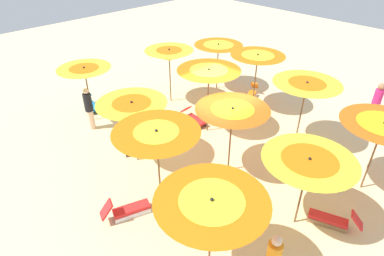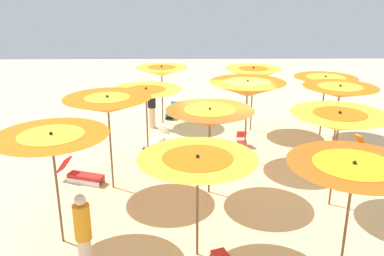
{
  "view_description": "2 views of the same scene",
  "coord_description": "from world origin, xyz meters",
  "px_view_note": "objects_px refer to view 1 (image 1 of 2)",
  "views": [
    {
      "loc": [
        7.01,
        6.06,
        6.7
      ],
      "look_at": [
        1.4,
        0.28,
        1.55
      ],
      "focal_mm": 30.69,
      "sensor_mm": 36.0,
      "label": 1
    },
    {
      "loc": [
        1.16,
        10.62,
        5.01
      ],
      "look_at": [
        0.99,
        -1.3,
        0.92
      ],
      "focal_mm": 38.98,
      "sensor_mm": 36.0,
      "label": 2
    }
  ],
  "objects_px": {
    "lounger_3": "(91,105)",
    "beachgoer_2": "(375,106)",
    "beach_umbrella_0": "(85,72)",
    "beach_umbrella_8": "(218,48)",
    "beach_umbrella_6": "(232,115)",
    "beach_umbrella_7": "(308,164)",
    "beach_umbrella_9": "(257,59)",
    "lounger_1": "(128,209)",
    "beach_umbrella_11": "(382,130)",
    "lounger_2": "(128,142)",
    "beach_umbrella_3": "(211,208)",
    "beachgoer_1": "(89,108)",
    "beach_umbrella_5": "(209,76)",
    "beach_umbrella_4": "(169,55)",
    "lounger_4": "(194,118)",
    "beach_umbrella_10": "(306,88)",
    "lounger_5": "(332,219)",
    "lounger_0": "(251,95)",
    "beach_umbrella_2": "(157,138)",
    "beach_umbrella_1": "(132,107)"
  },
  "relations": [
    {
      "from": "beach_umbrella_7",
      "to": "beach_umbrella_9",
      "type": "height_order",
      "value": "beach_umbrella_9"
    },
    {
      "from": "beach_umbrella_0",
      "to": "beach_umbrella_8",
      "type": "bearing_deg",
      "value": 165.38
    },
    {
      "from": "beach_umbrella_0",
      "to": "beach_umbrella_6",
      "type": "bearing_deg",
      "value": 104.36
    },
    {
      "from": "beach_umbrella_9",
      "to": "lounger_1",
      "type": "bearing_deg",
      "value": 10.35
    },
    {
      "from": "beach_umbrella_4",
      "to": "lounger_3",
      "type": "distance_m",
      "value": 3.83
    },
    {
      "from": "beach_umbrella_5",
      "to": "beach_umbrella_9",
      "type": "relative_size",
      "value": 1.05
    },
    {
      "from": "lounger_3",
      "to": "beachgoer_2",
      "type": "relative_size",
      "value": 0.65
    },
    {
      "from": "beach_umbrella_8",
      "to": "lounger_5",
      "type": "distance_m",
      "value": 8.71
    },
    {
      "from": "beach_umbrella_0",
      "to": "lounger_4",
      "type": "distance_m",
      "value": 4.39
    },
    {
      "from": "beach_umbrella_11",
      "to": "lounger_5",
      "type": "distance_m",
      "value": 2.69
    },
    {
      "from": "beach_umbrella_8",
      "to": "beach_umbrella_10",
      "type": "height_order",
      "value": "beach_umbrella_10"
    },
    {
      "from": "lounger_0",
      "to": "beachgoer_2",
      "type": "relative_size",
      "value": 0.69
    },
    {
      "from": "lounger_4",
      "to": "beachgoer_2",
      "type": "relative_size",
      "value": 0.66
    },
    {
      "from": "lounger_2",
      "to": "beachgoer_2",
      "type": "xyz_separation_m",
      "value": [
        -7.15,
        5.3,
        0.79
      ]
    },
    {
      "from": "lounger_2",
      "to": "beach_umbrella_6",
      "type": "bearing_deg",
      "value": 51.74
    },
    {
      "from": "beach_umbrella_9",
      "to": "beach_umbrella_10",
      "type": "xyz_separation_m",
      "value": [
        0.93,
        2.6,
        -0.05
      ]
    },
    {
      "from": "beach_umbrella_7",
      "to": "beach_umbrella_10",
      "type": "relative_size",
      "value": 0.93
    },
    {
      "from": "beach_umbrella_11",
      "to": "lounger_2",
      "type": "xyz_separation_m",
      "value": [
        3.77,
        -6.46,
        -1.8
      ]
    },
    {
      "from": "beach_umbrella_5",
      "to": "beach_umbrella_8",
      "type": "height_order",
      "value": "beach_umbrella_5"
    },
    {
      "from": "beach_umbrella_11",
      "to": "lounger_2",
      "type": "bearing_deg",
      "value": -59.72
    },
    {
      "from": "beachgoer_1",
      "to": "beach_umbrella_8",
      "type": "bearing_deg",
      "value": 116.71
    },
    {
      "from": "beach_umbrella_5",
      "to": "beach_umbrella_8",
      "type": "distance_m",
      "value": 3.73
    },
    {
      "from": "beach_umbrella_6",
      "to": "lounger_2",
      "type": "xyz_separation_m",
      "value": [
        1.56,
        -3.19,
        -1.79
      ]
    },
    {
      "from": "beach_umbrella_5",
      "to": "beach_umbrella_9",
      "type": "bearing_deg",
      "value": 177.62
    },
    {
      "from": "beach_umbrella_2",
      "to": "lounger_4",
      "type": "distance_m",
      "value": 4.89
    },
    {
      "from": "beach_umbrella_9",
      "to": "lounger_5",
      "type": "distance_m",
      "value": 6.64
    },
    {
      "from": "beach_umbrella_4",
      "to": "beach_umbrella_5",
      "type": "height_order",
      "value": "beach_umbrella_5"
    },
    {
      "from": "beach_umbrella_8",
      "to": "beach_umbrella_5",
      "type": "bearing_deg",
      "value": 36.8
    },
    {
      "from": "beach_umbrella_0",
      "to": "beach_umbrella_2",
      "type": "relative_size",
      "value": 0.89
    },
    {
      "from": "beach_umbrella_9",
      "to": "lounger_3",
      "type": "relative_size",
      "value": 1.93
    },
    {
      "from": "beach_umbrella_10",
      "to": "lounger_2",
      "type": "height_order",
      "value": "beach_umbrella_10"
    },
    {
      "from": "lounger_0",
      "to": "beach_umbrella_0",
      "type": "bearing_deg",
      "value": -52.05
    },
    {
      "from": "beach_umbrella_1",
      "to": "beach_umbrella_7",
      "type": "bearing_deg",
      "value": 105.47
    },
    {
      "from": "beach_umbrella_1",
      "to": "beach_umbrella_6",
      "type": "distance_m",
      "value": 2.97
    },
    {
      "from": "beach_umbrella_11",
      "to": "beachgoer_1",
      "type": "relative_size",
      "value": 1.37
    },
    {
      "from": "lounger_1",
      "to": "lounger_5",
      "type": "bearing_deg",
      "value": -28.6
    },
    {
      "from": "beach_umbrella_11",
      "to": "beach_umbrella_5",
      "type": "bearing_deg",
      "value": -79.05
    },
    {
      "from": "beach_umbrella_8",
      "to": "lounger_2",
      "type": "xyz_separation_m",
      "value": [
        5.72,
        1.08,
        -1.71
      ]
    },
    {
      "from": "beach_umbrella_3",
      "to": "lounger_2",
      "type": "height_order",
      "value": "beach_umbrella_3"
    },
    {
      "from": "beach_umbrella_4",
      "to": "beach_umbrella_11",
      "type": "relative_size",
      "value": 1.03
    },
    {
      "from": "beach_umbrella_9",
      "to": "beach_umbrella_10",
      "type": "distance_m",
      "value": 2.76
    },
    {
      "from": "beach_umbrella_9",
      "to": "lounger_0",
      "type": "relative_size",
      "value": 1.81
    },
    {
      "from": "lounger_2",
      "to": "lounger_4",
      "type": "height_order",
      "value": "lounger_2"
    },
    {
      "from": "beach_umbrella_3",
      "to": "lounger_1",
      "type": "distance_m",
      "value": 3.35
    },
    {
      "from": "beach_umbrella_2",
      "to": "lounger_5",
      "type": "distance_m",
      "value": 4.94
    },
    {
      "from": "beach_umbrella_4",
      "to": "lounger_4",
      "type": "bearing_deg",
      "value": 74.42
    },
    {
      "from": "beach_umbrella_8",
      "to": "lounger_2",
      "type": "distance_m",
      "value": 6.07
    },
    {
      "from": "beach_umbrella_8",
      "to": "lounger_2",
      "type": "height_order",
      "value": "beach_umbrella_8"
    },
    {
      "from": "lounger_4",
      "to": "beachgoer_1",
      "type": "height_order",
      "value": "beachgoer_1"
    },
    {
      "from": "lounger_2",
      "to": "beach_umbrella_3",
      "type": "bearing_deg",
      "value": 9.19
    }
  ]
}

